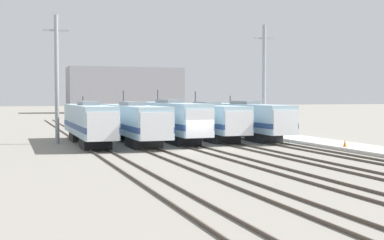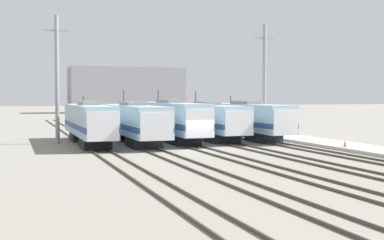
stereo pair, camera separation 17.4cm
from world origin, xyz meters
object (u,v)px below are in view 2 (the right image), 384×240
locomotive_far_right (247,119)px  catenary_tower_left (57,78)px  locomotive_center (170,119)px  traffic_cone (345,143)px  locomotive_far_left (89,122)px  locomotive_center_left (134,122)px  locomotive_center_right (209,120)px  catenary_tower_right (264,80)px

locomotive_far_right → catenary_tower_left: (-19.52, 0.51, 4.16)m
locomotive_center → traffic_cone: (11.38, -13.58, -1.61)m
locomotive_far_left → locomotive_far_right: locomotive_far_right is taller
locomotive_center → traffic_cone: locomotive_center is taller
locomotive_center_left → traffic_cone: (15.58, -11.70, -1.51)m
locomotive_center_right → catenary_tower_right: bearing=1.6°
locomotive_far_left → locomotive_far_right: (16.80, 1.58, -0.01)m
locomotive_far_right → locomotive_center_right: bearing=175.4°
locomotive_far_left → traffic_cone: size_ratio=28.12×
locomotive_far_left → traffic_cone: locomotive_far_left is taller
locomotive_far_right → traffic_cone: (2.98, -13.27, -1.52)m
locomotive_far_left → locomotive_center_right: 12.75m
catenary_tower_right → locomotive_center_right: bearing=-178.4°
traffic_cone → locomotive_center_left: bearing=143.1°
locomotive_far_left → catenary_tower_left: size_ratio=1.36×
locomotive_far_right → catenary_tower_right: (2.27, 0.51, 4.16)m
catenary_tower_left → locomotive_far_right: bearing=-1.5°
locomotive_far_right → catenary_tower_right: catenary_tower_right is taller
locomotive_center_left → locomotive_far_left: bearing=-179.9°
locomotive_center_right → locomotive_far_right: bearing=-4.6°
locomotive_center → locomotive_far_left: bearing=-167.3°
locomotive_far_left → catenary_tower_right: (19.07, 2.09, 4.15)m
locomotive_far_left → locomotive_center_right: size_ratio=1.00×
locomotive_center → locomotive_center_right: size_ratio=1.14×
catenary_tower_left → catenary_tower_right: (21.79, 0.00, 0.00)m
locomotive_far_left → locomotive_center_left: (4.20, 0.01, -0.02)m
catenary_tower_right → traffic_cone: size_ratio=20.62×
catenary_tower_left → traffic_cone: (22.49, -13.78, -5.68)m
locomotive_far_left → locomotive_center_left: 4.20m
locomotive_far_left → locomotive_center: bearing=12.7°
catenary_tower_left → traffic_cone: catenary_tower_left is taller
catenary_tower_right → locomotive_center_left: bearing=-172.0°
locomotive_center_left → locomotive_center_right: locomotive_center_left is taller
locomotive_far_left → locomotive_far_right: bearing=5.4°
locomotive_center_right → locomotive_far_right: (4.20, -0.34, 0.04)m
locomotive_far_left → locomotive_center: (8.40, 1.89, 0.07)m
catenary_tower_right → catenary_tower_left: bearing=180.0°
locomotive_center → locomotive_far_right: bearing=-2.1°
locomotive_center → catenary_tower_right: 11.42m
locomotive_far_left → locomotive_center: 8.61m
locomotive_far_right → locomotive_center: bearing=177.9°
catenary_tower_right → traffic_cone: catenary_tower_right is taller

